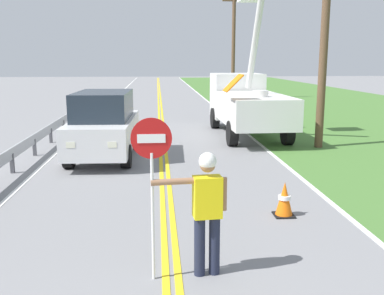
{
  "coord_description": "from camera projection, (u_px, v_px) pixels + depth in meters",
  "views": [
    {
      "loc": [
        -0.17,
        -1.98,
        3.1
      ],
      "look_at": [
        0.57,
        7.53,
        1.2
      ],
      "focal_mm": 41.58,
      "sensor_mm": 36.0,
      "label": 1
    }
  ],
  "objects": [
    {
      "name": "centerline_yellow_left",
      "position": [
        159.0,
        123.0,
        22.1
      ],
      "size": [
        0.11,
        110.0,
        0.01
      ],
      "primitive_type": "cube",
      "color": "yellow",
      "rests_on": "ground"
    },
    {
      "name": "centerline_yellow_right",
      "position": [
        163.0,
        122.0,
        22.11
      ],
      "size": [
        0.11,
        110.0,
        0.01
      ],
      "primitive_type": "cube",
      "color": "yellow",
      "rests_on": "ground"
    },
    {
      "name": "edge_line_right",
      "position": [
        233.0,
        122.0,
        22.38
      ],
      "size": [
        0.12,
        110.0,
        0.01
      ],
      "primitive_type": "cube",
      "color": "silver",
      "rests_on": "ground"
    },
    {
      "name": "edge_line_left",
      "position": [
        88.0,
        123.0,
        21.83
      ],
      "size": [
        0.12,
        110.0,
        0.01
      ],
      "primitive_type": "cube",
      "color": "silver",
      "rests_on": "ground"
    },
    {
      "name": "flagger_worker",
      "position": [
        207.0,
        206.0,
        6.32
      ],
      "size": [
        1.08,
        0.28,
        1.83
      ],
      "color": "#1E2338",
      "rests_on": "ground"
    },
    {
      "name": "stop_sign_paddle",
      "position": [
        152.0,
        163.0,
        6.05
      ],
      "size": [
        0.56,
        0.04,
        2.33
      ],
      "color": "silver",
      "rests_on": "ground"
    },
    {
      "name": "utility_bucket_truck",
      "position": [
        246.0,
        100.0,
        18.46
      ],
      "size": [
        2.67,
        6.85,
        6.11
      ],
      "color": "white",
      "rests_on": "ground"
    },
    {
      "name": "oncoming_suv_nearest",
      "position": [
        104.0,
        125.0,
        14.07
      ],
      "size": [
        2.04,
        4.66,
        2.1
      ],
      "color": "silver",
      "rests_on": "ground"
    },
    {
      "name": "utility_pole_near",
      "position": [
        325.0,
        34.0,
        15.16
      ],
      "size": [
        1.8,
        0.28,
        7.53
      ],
      "color": "brown",
      "rests_on": "ground"
    },
    {
      "name": "utility_pole_mid",
      "position": [
        233.0,
        44.0,
        34.4
      ],
      "size": [
        1.8,
        0.28,
        8.09
      ],
      "color": "brown",
      "rests_on": "ground"
    },
    {
      "name": "traffic_cone_lead",
      "position": [
        284.0,
        200.0,
        8.89
      ],
      "size": [
        0.4,
        0.4,
        0.7
      ],
      "color": "orange",
      "rests_on": "ground"
    },
    {
      "name": "guardrail_left_shoulder",
      "position": [
        57.0,
        125.0,
        17.8
      ],
      "size": [
        0.1,
        32.0,
        0.71
      ],
      "color": "#9EA0A3",
      "rests_on": "ground"
    }
  ]
}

